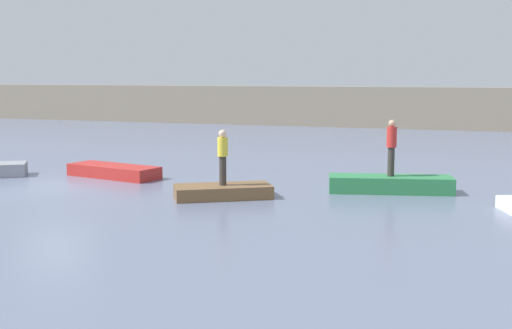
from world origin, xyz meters
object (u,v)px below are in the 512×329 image
(rowboat_brown, at_px, (223,191))
(person_yellow_shirt, at_px, (223,154))
(rowboat_red, at_px, (114,171))
(person_red_shirt, at_px, (391,145))
(rowboat_green, at_px, (390,184))

(rowboat_brown, distance_m, person_yellow_shirt, 1.16)
(rowboat_brown, xyz_separation_m, person_yellow_shirt, (0.00, -0.00, 1.16))
(rowboat_red, relative_size, person_red_shirt, 2.00)
(rowboat_red, relative_size, rowboat_green, 0.93)
(rowboat_brown, bearing_deg, person_yellow_shirt, -120.87)
(rowboat_green, height_order, person_red_shirt, person_red_shirt)
(rowboat_red, xyz_separation_m, rowboat_green, (10.16, 0.19, 0.04))
(rowboat_red, relative_size, rowboat_brown, 1.23)
(person_red_shirt, bearing_deg, rowboat_green, 180.00)
(rowboat_green, relative_size, person_yellow_shirt, 2.29)
(rowboat_green, bearing_deg, person_yellow_shirt, -163.98)
(rowboat_brown, distance_m, rowboat_green, 5.47)
(rowboat_green, bearing_deg, rowboat_red, 167.97)
(rowboat_green, bearing_deg, rowboat_brown, -163.98)
(rowboat_brown, bearing_deg, rowboat_red, 124.44)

